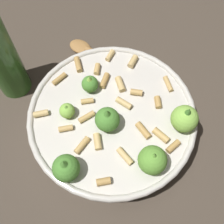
{
  "coord_description": "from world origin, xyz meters",
  "views": [
    {
      "loc": [
        0.15,
        0.16,
        0.5
      ],
      "look_at": [
        0.0,
        0.0,
        0.06
      ],
      "focal_mm": 44.53,
      "sensor_mm": 36.0,
      "label": 1
    }
  ],
  "objects": [
    {
      "name": "wooden_spoon",
      "position": [
        -0.1,
        -0.11,
        0.01
      ],
      "size": [
        0.08,
        0.24,
        0.02
      ],
      "color": "#9E703D",
      "rests_on": "ground"
    },
    {
      "name": "ground_plane",
      "position": [
        0.0,
        0.0,
        0.0
      ],
      "size": [
        2.4,
        2.4,
        0.0
      ],
      "primitive_type": "plane",
      "color": "#42382D"
    },
    {
      "name": "cooking_pan",
      "position": [
        0.0,
        0.0,
        0.03
      ],
      "size": [
        0.31,
        0.31,
        0.11
      ],
      "color": "beige",
      "rests_on": "ground"
    }
  ]
}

